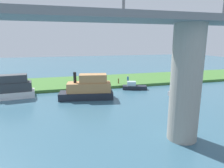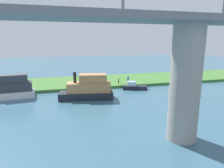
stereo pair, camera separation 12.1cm
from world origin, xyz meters
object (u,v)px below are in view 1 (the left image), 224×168
at_px(pontoon_yellow, 134,86).
at_px(mooring_post, 118,81).
at_px(person_on_bank, 128,79).
at_px(motorboat_white, 183,92).
at_px(riverboat_paddlewheel, 88,89).
at_px(bridge_pylon, 186,84).
at_px(skiff_small, 9,89).

bearing_deg(pontoon_yellow, mooring_post, -59.71).
xyz_separation_m(person_on_bank, motorboat_white, (-5.79, 9.56, -0.64)).
bearing_deg(pontoon_yellow, riverboat_paddlewheel, 22.52).
distance_m(person_on_bank, riverboat_paddlewheel, 11.50).
xyz_separation_m(bridge_pylon, skiff_small, (17.64, -18.01, -3.51)).
bearing_deg(riverboat_paddlewheel, mooring_post, -135.20).
bearing_deg(skiff_small, bridge_pylon, 134.41).
bearing_deg(pontoon_yellow, motorboat_white, 134.51).
height_order(bridge_pylon, riverboat_paddlewheel, bridge_pylon).
bearing_deg(bridge_pylon, skiff_small, -45.59).
relative_size(person_on_bank, riverboat_paddlewheel, 0.17).
relative_size(person_on_bank, mooring_post, 1.44).
distance_m(mooring_post, pontoon_yellow, 3.77).
bearing_deg(mooring_post, person_on_bank, -171.71).
height_order(skiff_small, pontoon_yellow, skiff_small).
distance_m(mooring_post, riverboat_paddlewheel, 9.80).
xyz_separation_m(person_on_bank, mooring_post, (2.03, 0.30, -0.22)).
height_order(skiff_small, motorboat_white, skiff_small).
distance_m(person_on_bank, skiff_small, 20.83).
bearing_deg(person_on_bank, motorboat_white, 121.19).
height_order(bridge_pylon, motorboat_white, bridge_pylon).
height_order(person_on_bank, mooring_post, person_on_bank).
relative_size(bridge_pylon, riverboat_paddlewheel, 1.20).
xyz_separation_m(person_on_bank, riverboat_paddlewheel, (8.97, 7.19, 0.31)).
distance_m(skiff_small, pontoon_yellow, 20.36).
distance_m(riverboat_paddlewheel, motorboat_white, 14.98).
bearing_deg(skiff_small, person_on_bank, -169.50).
height_order(mooring_post, riverboat_paddlewheel, riverboat_paddlewheel).
relative_size(person_on_bank, skiff_small, 0.18).
bearing_deg(pontoon_yellow, bridge_pylon, 81.63).
xyz_separation_m(mooring_post, skiff_small, (18.44, 3.50, 0.47)).
distance_m(bridge_pylon, skiff_small, 25.45).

